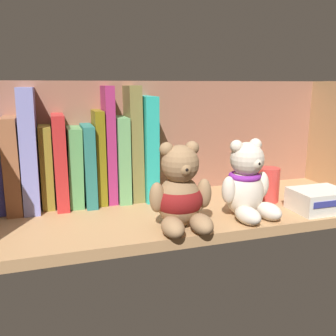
{
  "coord_description": "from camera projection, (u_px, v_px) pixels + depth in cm",
  "views": [
    {
      "loc": [
        -25.19,
        -67.38,
        26.61
      ],
      "look_at": [
        -3.85,
        0.0,
        10.69
      ],
      "focal_mm": 39.64,
      "sensor_mm": 36.0,
      "label": 1
    }
  ],
  "objects": [
    {
      "name": "shelf_board",
      "position": [
        186.0,
        213.0,
        0.76
      ],
      "size": [
        78.64,
        27.8,
        2.0
      ],
      "primitive_type": "cube",
      "color": "tan",
      "rests_on": "ground"
    },
    {
      "name": "shelf_back_panel",
      "position": [
        165.0,
        141.0,
        0.86
      ],
      "size": [
        81.04,
        1.2,
        27.43
      ],
      "primitive_type": "cube",
      "color": "#935E48",
      "rests_on": "ground"
    },
    {
      "name": "book_1",
      "position": [
        14.0,
        163.0,
        0.74
      ],
      "size": [
        2.92,
        14.08,
        18.61
      ],
      "primitive_type": "cube",
      "color": "#955A39",
      "rests_on": "shelf_board"
    },
    {
      "name": "book_2",
      "position": [
        30.0,
        148.0,
        0.75
      ],
      "size": [
        3.28,
        14.4,
        24.18
      ],
      "primitive_type": "cube",
      "rotation": [
        0.0,
        0.01,
        0.0
      ],
      "color": "#7F82CC",
      "rests_on": "shelf_board"
    },
    {
      "name": "book_3",
      "position": [
        47.0,
        166.0,
        0.76
      ],
      "size": [
        2.53,
        9.82,
        16.64
      ],
      "primitive_type": "cube",
      "rotation": [
        0.0,
        0.01,
        0.0
      ],
      "color": "olive",
      "rests_on": "shelf_board"
    },
    {
      "name": "book_4",
      "position": [
        60.0,
        159.0,
        0.77
      ],
      "size": [
        2.42,
        13.99,
        18.91
      ],
      "primitive_type": "cube",
      "color": "red",
      "rests_on": "shelf_board"
    },
    {
      "name": "book_5",
      "position": [
        74.0,
        165.0,
        0.78
      ],
      "size": [
        3.11,
        11.67,
        16.24
      ],
      "primitive_type": "cube",
      "rotation": [
        0.0,
        0.02,
        0.0
      ],
      "color": "#589957",
      "rests_on": "shelf_board"
    },
    {
      "name": "book_6",
      "position": [
        88.0,
        163.0,
        0.79
      ],
      "size": [
        2.2,
        13.7,
        16.62
      ],
      "primitive_type": "cube",
      "color": "#277067",
      "rests_on": "shelf_board"
    },
    {
      "name": "book_7",
      "position": [
        98.0,
        156.0,
        0.79
      ],
      "size": [
        1.9,
        10.76,
        19.48
      ],
      "primitive_type": "cube",
      "color": "#776713",
      "rests_on": "shelf_board"
    },
    {
      "name": "book_8",
      "position": [
        108.0,
        144.0,
        0.79
      ],
      "size": [
        1.91,
        10.27,
        24.43
      ],
      "primitive_type": "cube",
      "color": "#A12862",
      "rests_on": "shelf_board"
    },
    {
      "name": "book_9",
      "position": [
        120.0,
        158.0,
        0.81
      ],
      "size": [
        2.53,
        11.76,
        18.07
      ],
      "primitive_type": "cube",
      "rotation": [
        0.0,
        0.0,
        0.0
      ],
      "color": "#64A263",
      "rests_on": "shelf_board"
    },
    {
      "name": "book_10",
      "position": [
        132.0,
        143.0,
        0.81
      ],
      "size": [
        2.91,
        10.41,
        24.49
      ],
      "primitive_type": "cube",
      "rotation": [
        0.0,
        -0.01,
        0.0
      ],
      "color": "olive",
      "rests_on": "shelf_board"
    },
    {
      "name": "book_11",
      "position": [
        145.0,
        147.0,
        0.82
      ],
      "size": [
        2.73,
        13.11,
        22.29
      ],
      "primitive_type": "cube",
      "color": "#27B2A1",
      "rests_on": "shelf_board"
    },
    {
      "name": "teddy_bear_larger",
      "position": [
        180.0,
        194.0,
        0.64
      ],
      "size": [
        11.0,
        11.43,
        15.18
      ],
      "color": "#93704C",
      "rests_on": "shelf_board"
    },
    {
      "name": "teddy_bear_smaller",
      "position": [
        247.0,
        184.0,
        0.7
      ],
      "size": [
        10.95,
        11.4,
        14.76
      ],
      "color": "beige",
      "rests_on": "shelf_board"
    },
    {
      "name": "pillar_candle",
      "position": [
        268.0,
        185.0,
        0.79
      ],
      "size": [
        4.63,
        4.63,
        7.33
      ],
      "primitive_type": "cylinder",
      "color": "#C63833",
      "rests_on": "shelf_board"
    },
    {
      "name": "small_product_box",
      "position": [
        319.0,
        200.0,
        0.74
      ],
      "size": [
        10.52,
        8.15,
        4.29
      ],
      "color": "silver",
      "rests_on": "shelf_board"
    }
  ]
}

